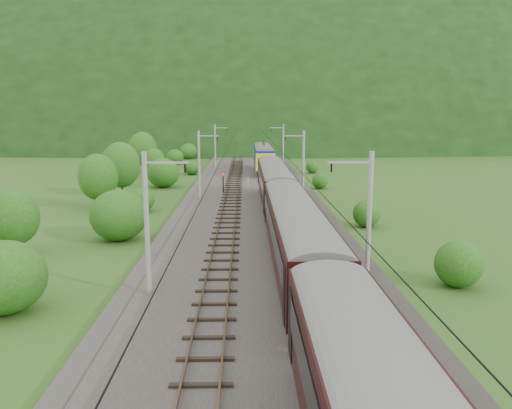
{
  "coord_description": "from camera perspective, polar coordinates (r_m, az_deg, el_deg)",
  "views": [
    {
      "loc": [
        -0.71,
        -27.1,
        10.36
      ],
      "look_at": [
        0.19,
        15.03,
        2.6
      ],
      "focal_mm": 35.0,
      "sensor_mm": 36.0,
      "label": 1
    }
  ],
  "objects": [
    {
      "name": "hazard_post_far",
      "position": [
        91.0,
        -0.3,
        4.61
      ],
      "size": [
        0.17,
        0.17,
        1.64
      ],
      "primitive_type": "cylinder",
      "color": "red",
      "rests_on": "railbed"
    },
    {
      "name": "mountain_ridge",
      "position": [
        348.33,
        -21.47,
        8.02
      ],
      "size": [
        336.0,
        280.0,
        132.0
      ],
      "primitive_type": "ellipsoid",
      "color": "black",
      "rests_on": "ground"
    },
    {
      "name": "catenary_left",
      "position": [
        59.63,
        -6.44,
        4.73
      ],
      "size": [
        2.54,
        192.28,
        8.0
      ],
      "color": "gray",
      "rests_on": "railbed"
    },
    {
      "name": "ground",
      "position": [
        29.02,
        0.27,
        -10.48
      ],
      "size": [
        600.0,
        600.0,
        0.0
      ],
      "primitive_type": "plane",
      "color": "#2E5219",
      "rests_on": "ground"
    },
    {
      "name": "track_right",
      "position": [
        38.55,
        3.46,
        -4.61
      ],
      "size": [
        2.4,
        220.0,
        0.27
      ],
      "color": "brown",
      "rests_on": "railbed"
    },
    {
      "name": "catenary_right",
      "position": [
        59.78,
        5.37,
        4.76
      ],
      "size": [
        2.54,
        192.28,
        8.0
      ],
      "color": "gray",
      "rests_on": "railbed"
    },
    {
      "name": "signal",
      "position": [
        64.04,
        -3.78,
        2.67
      ],
      "size": [
        0.27,
        0.27,
        2.44
      ],
      "color": "black",
      "rests_on": "railbed"
    },
    {
      "name": "train",
      "position": [
        19.74,
        8.04,
        -9.69
      ],
      "size": [
        3.05,
        146.47,
        5.31
      ],
      "color": "black",
      "rests_on": "ground"
    },
    {
      "name": "overhead_wires",
      "position": [
        37.25,
        -0.12,
        5.41
      ],
      "size": [
        4.83,
        198.0,
        0.03
      ],
      "color": "black",
      "rests_on": "ground"
    },
    {
      "name": "hazard_post_near",
      "position": [
        68.47,
        -0.94,
        2.56
      ],
      "size": [
        0.15,
        0.15,
        1.37
      ],
      "primitive_type": "cylinder",
      "color": "red",
      "rests_on": "railbed"
    },
    {
      "name": "vegetation_left",
      "position": [
        48.4,
        -18.2,
        0.99
      ],
      "size": [
        12.96,
        142.48,
        7.08
      ],
      "color": "#1B4B14",
      "rests_on": "ground"
    },
    {
      "name": "mountain_main",
      "position": [
        287.29,
        -1.09,
        8.37
      ],
      "size": [
        504.0,
        360.0,
        244.0
      ],
      "primitive_type": "ellipsoid",
      "color": "black",
      "rests_on": "ground"
    },
    {
      "name": "railbed",
      "position": [
        38.49,
        -0.12,
        -4.95
      ],
      "size": [
        14.0,
        220.0,
        0.3
      ],
      "primitive_type": "cube",
      "color": "#38332D",
      "rests_on": "ground"
    },
    {
      "name": "track_left",
      "position": [
        38.46,
        -3.71,
        -4.64
      ],
      "size": [
        2.4,
        220.0,
        0.27
      ],
      "color": "brown",
      "rests_on": "railbed"
    },
    {
      "name": "vegetation_right",
      "position": [
        33.66,
        19.03,
        -5.99
      ],
      "size": [
        5.27,
        99.68,
        2.67
      ],
      "color": "#1B4B14",
      "rests_on": "ground"
    }
  ]
}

